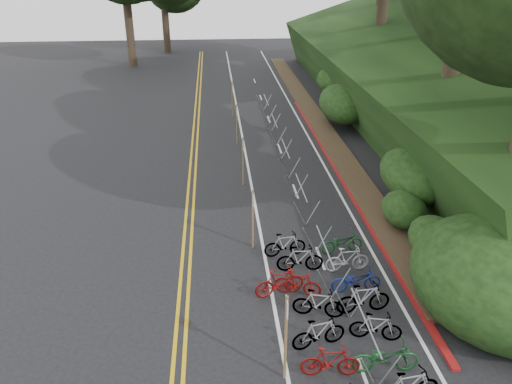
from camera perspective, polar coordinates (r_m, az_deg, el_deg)
ground at (r=15.80m, az=-1.08°, el=-15.99°), size 120.00×120.00×0.00m
road_markings at (r=24.33m, az=-1.24°, el=-0.04°), size 7.47×80.00×0.01m
red_curb at (r=26.78m, az=9.37°, el=2.20°), size 0.25×28.00×0.10m
embankment at (r=34.68m, az=18.82°, el=10.92°), size 14.30×48.14×9.11m
bike_rack_front at (r=15.14m, az=12.32°, el=-14.90°), size 1.09×3.05×1.07m
bike_racks_rest at (r=26.88m, az=3.38°, el=4.44°), size 1.14×23.00×1.17m
signpost_near at (r=13.51m, az=3.44°, el=-15.77°), size 0.08×0.40×2.74m
signposts_rest at (r=27.39m, az=-1.89°, el=6.16°), size 0.08×18.40×2.50m
bike_front at (r=17.03m, az=2.70°, el=-10.26°), size 0.85×1.81×1.05m
bike_valet at (r=16.40m, az=9.61°, el=-12.38°), size 3.02×9.12×1.08m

